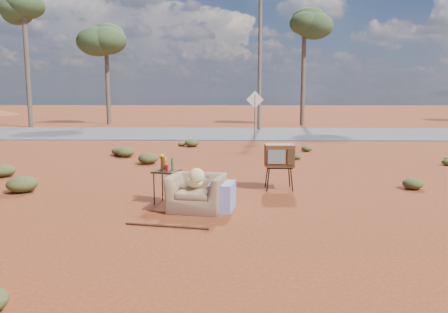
{
  "coord_description": "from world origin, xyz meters",
  "views": [
    {
      "loc": [
        0.6,
        -7.64,
        2.07
      ],
      "look_at": [
        0.38,
        1.15,
        0.8
      ],
      "focal_mm": 35.0,
      "sensor_mm": 36.0,
      "label": 1
    }
  ],
  "objects": [
    {
      "name": "side_table",
      "position": [
        -0.71,
        0.46,
        0.66
      ],
      "size": [
        0.55,
        0.55,
        0.9
      ],
      "rotation": [
        0.0,
        0.0,
        -0.29
      ],
      "color": "#342113",
      "rests_on": "ground"
    },
    {
      "name": "rusty_bar",
      "position": [
        -0.46,
        -1.07,
        0.02
      ],
      "size": [
        1.35,
        0.29,
        0.04
      ],
      "primitive_type": "cylinder",
      "rotation": [
        0.0,
        1.57,
        -0.18
      ],
      "color": "#532416",
      "rests_on": "ground"
    },
    {
      "name": "eucalyptus_near_left",
      "position": [
        -8.0,
        22.0,
        5.45
      ],
      "size": [
        3.2,
        3.2,
        6.6
      ],
      "color": "brown",
      "rests_on": "ground"
    },
    {
      "name": "tv_unit",
      "position": [
        1.57,
        1.71,
        0.74
      ],
      "size": [
        0.62,
        0.51,
        0.99
      ],
      "rotation": [
        0.0,
        0.0,
        0.01
      ],
      "color": "black",
      "rests_on": "ground"
    },
    {
      "name": "highway",
      "position": [
        0.0,
        15.0,
        0.02
      ],
      "size": [
        140.0,
        7.0,
        0.04
      ],
      "primitive_type": "cube",
      "color": "#565659",
      "rests_on": "ground"
    },
    {
      "name": "eucalyptus_center",
      "position": [
        5.0,
        21.0,
        6.43
      ],
      "size": [
        3.2,
        3.2,
        7.6
      ],
      "color": "brown",
      "rests_on": "ground"
    },
    {
      "name": "eucalyptus_left",
      "position": [
        -12.0,
        19.0,
        6.92
      ],
      "size": [
        3.2,
        3.2,
        8.1
      ],
      "color": "brown",
      "rests_on": "ground"
    },
    {
      "name": "utility_pole_center",
      "position": [
        2.0,
        17.5,
        4.15
      ],
      "size": [
        1.4,
        0.2,
        8.0
      ],
      "color": "brown",
      "rests_on": "ground"
    },
    {
      "name": "scrub_patch",
      "position": [
        -0.82,
        4.41,
        0.14
      ],
      "size": [
        17.49,
        8.07,
        0.33
      ],
      "color": "#4F5425",
      "rests_on": "ground"
    },
    {
      "name": "armchair",
      "position": [
        0.01,
        -0.02,
        0.4
      ],
      "size": [
        1.24,
        0.78,
        0.85
      ],
      "rotation": [
        0.0,
        0.0,
        -0.16
      ],
      "color": "#88664A",
      "rests_on": "ground"
    },
    {
      "name": "ground",
      "position": [
        0.0,
        0.0,
        0.0
      ],
      "size": [
        140.0,
        140.0,
        0.0
      ],
      "primitive_type": "plane",
      "color": "brown",
      "rests_on": "ground"
    },
    {
      "name": "road_sign",
      "position": [
        1.5,
        12.0,
        1.5
      ],
      "size": [
        0.78,
        0.06,
        2.19
      ],
      "color": "brown",
      "rests_on": "ground"
    }
  ]
}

